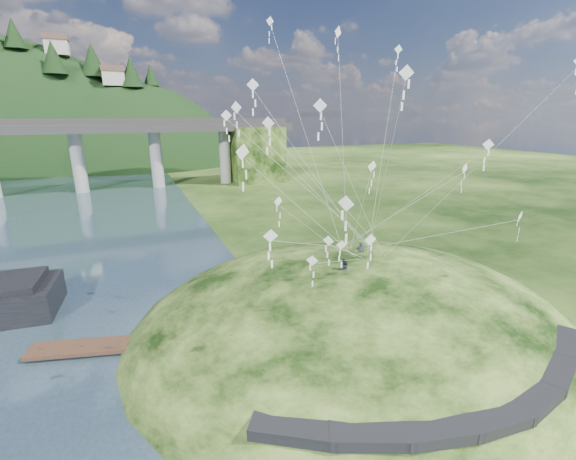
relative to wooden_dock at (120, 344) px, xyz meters
name	(u,v)px	position (x,y,z in m)	size (l,w,h in m)	color
ground	(267,360)	(9.10, -5.16, -0.38)	(320.00, 320.00, 0.00)	black
grass_hill	(353,339)	(17.10, -3.16, -1.88)	(36.00, 32.00, 13.00)	black
footpath	(472,399)	(16.56, -14.91, 1.71)	(22.29, 5.84, 0.83)	black
bridge	(18,147)	(-17.36, 64.90, 9.33)	(160.00, 11.00, 15.00)	#2D2B2B
far_ridge	(4,192)	(-34.48, 117.01, -7.81)	(153.00, 70.00, 94.50)	black
wooden_dock	(120,344)	(0.00, 0.00, 0.00)	(12.03, 4.72, 0.85)	#3B2318
kite_flyers	(350,252)	(16.81, -2.62, 5.41)	(3.99, 3.35, 1.74)	#252931
kite_swarm	(344,151)	(14.56, -4.82, 13.21)	(20.19, 17.34, 17.71)	white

